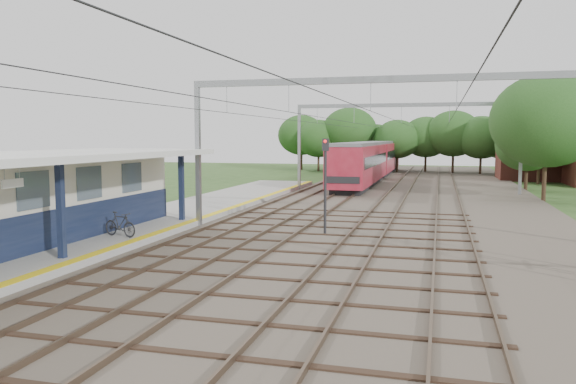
% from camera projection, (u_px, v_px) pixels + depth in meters
% --- Properties ---
extents(ground, '(160.00, 160.00, 0.00)m').
position_uv_depth(ground, '(122.00, 351.00, 11.45)').
color(ground, '#2D4C1E').
rests_on(ground, ground).
extents(ballast_bed, '(18.00, 90.00, 0.10)m').
position_uv_depth(ballast_bed, '(406.00, 199.00, 39.22)').
color(ballast_bed, '#473D33').
rests_on(ballast_bed, ground).
extents(platform, '(5.00, 52.00, 0.35)m').
position_uv_depth(platform, '(142.00, 225.00, 26.83)').
color(platform, gray).
rests_on(platform, ground).
extents(yellow_stripe, '(0.45, 52.00, 0.01)m').
position_uv_depth(yellow_stripe, '(185.00, 223.00, 26.23)').
color(yellow_stripe, yellow).
rests_on(yellow_stripe, platform).
extents(station_building, '(3.41, 18.00, 3.40)m').
position_uv_depth(station_building, '(8.00, 201.00, 20.28)').
color(station_building, beige).
rests_on(station_building, platform).
extents(canopy, '(6.40, 20.00, 3.44)m').
position_uv_depth(canopy, '(11.00, 158.00, 18.88)').
color(canopy, '#101935').
rests_on(canopy, platform).
extents(rail_tracks, '(11.80, 88.00, 0.15)m').
position_uv_depth(rail_tracks, '(371.00, 196.00, 39.86)').
color(rail_tracks, brown).
rests_on(rail_tracks, ballast_bed).
extents(catenary_system, '(17.22, 88.00, 7.00)m').
position_uv_depth(catenary_system, '(394.00, 118.00, 34.32)').
color(catenary_system, gray).
rests_on(catenary_system, ground).
extents(tree_band, '(31.72, 30.88, 8.82)m').
position_uv_depth(tree_band, '(420.00, 132.00, 64.84)').
color(tree_band, '#382619').
rests_on(tree_band, ground).
extents(house_far, '(8.00, 6.12, 8.66)m').
position_uv_depth(house_far, '(540.00, 148.00, 56.93)').
color(house_far, brown).
rests_on(house_far, ground).
extents(bicycle, '(1.75, 0.89, 1.01)m').
position_uv_depth(bicycle, '(120.00, 224.00, 22.63)').
color(bicycle, black).
rests_on(bicycle, platform).
extents(train, '(2.91, 36.18, 3.82)m').
position_uv_depth(train, '(372.00, 159.00, 57.50)').
color(train, black).
rests_on(train, ballast_bed).
extents(signal_post, '(0.33, 0.29, 4.30)m').
position_uv_depth(signal_post, '(325.00, 175.00, 24.57)').
color(signal_post, black).
rests_on(signal_post, ground).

